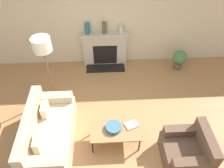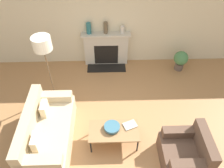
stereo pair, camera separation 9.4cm
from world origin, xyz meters
The scene contains 13 objects.
ground_plane centered at (0.00, 0.00, 0.00)m, with size 18.00×18.00×0.00m, color #A87547.
wall_back centered at (0.00, 2.84, 1.45)m, with size 18.00×0.06×2.90m.
fireplace centered at (0.01, 2.70, 0.51)m, with size 1.40×0.59×1.04m.
couch centered at (-1.27, -0.02, 0.32)m, with size 0.91×1.81×0.84m.
armchair_near centered at (1.52, -0.60, 0.32)m, with size 0.83×0.88×0.84m.
coffee_table centered at (0.14, -0.10, 0.39)m, with size 1.04×0.56×0.42m.
bowl centered at (0.10, -0.06, 0.48)m, with size 0.33×0.33×0.09m.
book centered at (0.48, 0.01, 0.44)m, with size 0.33×0.29×0.02m.
floor_lamp centered at (-1.35, 1.28, 1.53)m, with size 0.41×0.41×1.81m.
mantel_vase_left centered at (-0.46, 2.71, 1.20)m, with size 0.14×0.14×0.31m.
mantel_vase_center_left centered at (0.01, 2.71, 1.20)m, with size 0.11×0.11×0.33m.
mantel_vase_center_right centered at (0.47, 2.71, 1.15)m, with size 0.12×0.12×0.22m.
potted_plant centered at (2.17, 2.33, 0.36)m, with size 0.41×0.41×0.61m.
Camera 2 is at (0.03, -2.70, 4.23)m, focal length 35.00 mm.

